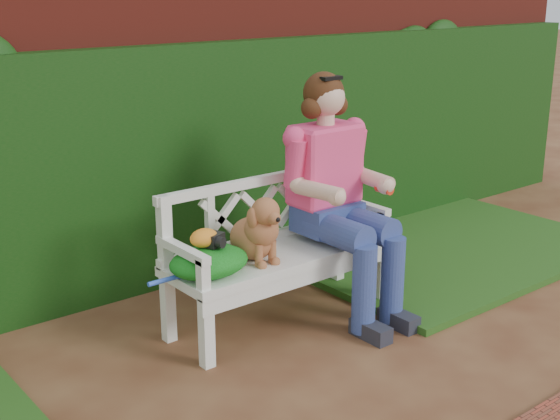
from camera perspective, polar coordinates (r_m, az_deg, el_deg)
ground at (r=4.14m, az=-0.26°, el=-13.49°), size 60.00×60.00×0.00m
brick_wall at (r=5.29m, az=-13.27°, el=5.62°), size 10.00×0.30×2.20m
ivy_hedge at (r=5.15m, az=-12.01°, el=2.55°), size 10.00×0.18×1.70m
grass_right at (r=6.27m, az=11.87°, el=-2.73°), size 2.60×2.00×0.05m
garden_bench at (r=4.80m, az=0.00°, el=-5.83°), size 1.60×0.64×0.48m
seated_woman at (r=4.85m, az=3.85°, el=1.51°), size 0.88×1.05×1.62m
dog at (r=4.50m, az=-1.90°, el=-1.30°), size 0.38×0.45×0.42m
tennis_racket at (r=4.42m, az=-5.50°, el=-4.44°), size 0.65×0.34×0.03m
green_bag at (r=4.34m, az=-5.44°, el=-3.89°), size 0.57×0.49×0.16m
camera_item at (r=4.32m, az=-5.08°, el=-2.26°), size 0.14×0.12×0.08m
baseball_glove at (r=4.30m, az=-5.82°, el=-2.12°), size 0.19×0.15×0.11m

